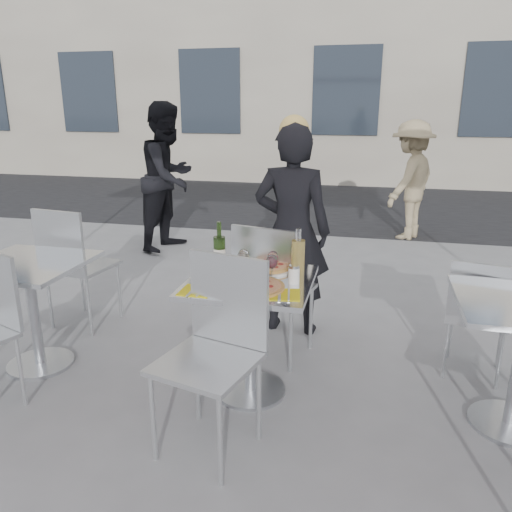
% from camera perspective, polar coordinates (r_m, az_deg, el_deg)
% --- Properties ---
extents(ground, '(80.00, 80.00, 0.00)m').
position_cam_1_polar(ground, '(3.25, -0.62, -15.25)').
color(ground, slate).
extents(street_asphalt, '(24.00, 5.00, 0.00)m').
position_cam_1_polar(street_asphalt, '(9.36, 8.92, 6.09)').
color(street_asphalt, black).
rests_on(street_asphalt, ground).
extents(main_table, '(0.72, 0.72, 0.75)m').
position_cam_1_polar(main_table, '(3.00, -0.65, -6.50)').
color(main_table, '#B7BABF').
rests_on(main_table, ground).
extents(side_table_left, '(0.72, 0.72, 0.75)m').
position_cam_1_polar(side_table_left, '(3.64, -24.32, -3.79)').
color(side_table_left, '#B7BABF').
rests_on(side_table_left, ground).
extents(chair_far, '(0.54, 0.55, 0.99)m').
position_cam_1_polar(chair_far, '(3.37, 1.66, -3.00)').
color(chair_far, silver).
rests_on(chair_far, ground).
extents(chair_near, '(0.56, 0.57, 1.00)m').
position_cam_1_polar(chair_near, '(2.58, -4.49, -9.31)').
color(chair_near, silver).
rests_on(chair_near, ground).
extents(side_chair_lfar, '(0.51, 0.52, 0.99)m').
position_cam_1_polar(side_chair_lfar, '(4.13, -20.26, -0.27)').
color(side_chair_lfar, silver).
rests_on(side_chair_lfar, ground).
extents(side_chair_rfar, '(0.45, 0.46, 0.82)m').
position_cam_1_polar(side_chair_rfar, '(3.47, 24.07, -5.66)').
color(side_chair_rfar, silver).
rests_on(side_chair_rfar, ground).
extents(woman_diner, '(0.60, 0.41, 1.61)m').
position_cam_1_polar(woman_diner, '(3.81, 4.13, 2.84)').
color(woman_diner, black).
rests_on(woman_diner, ground).
extents(pedestrian_a, '(0.84, 0.98, 1.77)m').
position_cam_1_polar(pedestrian_a, '(6.21, -9.93, 8.86)').
color(pedestrian_a, black).
rests_on(pedestrian_a, ground).
extents(pedestrian_b, '(0.97, 1.15, 1.55)m').
position_cam_1_polar(pedestrian_b, '(6.92, 17.22, 8.25)').
color(pedestrian_b, tan).
rests_on(pedestrian_b, ground).
extents(pizza_near, '(0.35, 0.35, 0.02)m').
position_cam_1_polar(pizza_near, '(2.78, -0.31, -3.52)').
color(pizza_near, '#B88348').
rests_on(pizza_near, main_table).
extents(pizza_far, '(0.32, 0.32, 0.03)m').
position_cam_1_polar(pizza_far, '(3.10, 1.39, -1.23)').
color(pizza_far, white).
rests_on(pizza_far, main_table).
extents(salad_plate, '(0.22, 0.22, 0.09)m').
position_cam_1_polar(salad_plate, '(2.99, -0.06, -1.56)').
color(salad_plate, white).
rests_on(salad_plate, main_table).
extents(wine_bottle, '(0.07, 0.08, 0.29)m').
position_cam_1_polar(wine_bottle, '(3.11, -4.19, 0.66)').
color(wine_bottle, '#375A21').
rests_on(wine_bottle, main_table).
extents(carafe, '(0.08, 0.08, 0.29)m').
position_cam_1_polar(carafe, '(2.96, 4.82, -0.11)').
color(carafe, tan).
rests_on(carafe, main_table).
extents(sugar_shaker, '(0.06, 0.06, 0.11)m').
position_cam_1_polar(sugar_shaker, '(2.86, 4.36, -2.09)').
color(sugar_shaker, white).
rests_on(sugar_shaker, main_table).
extents(wineglass_white_a, '(0.07, 0.07, 0.16)m').
position_cam_1_polar(wineglass_white_a, '(2.99, -1.43, -0.07)').
color(wineglass_white_a, white).
rests_on(wineglass_white_a, main_table).
extents(wineglass_white_b, '(0.07, 0.07, 0.16)m').
position_cam_1_polar(wineglass_white_b, '(2.94, -1.55, -0.38)').
color(wineglass_white_b, white).
rests_on(wineglass_white_b, main_table).
extents(wineglass_red_a, '(0.07, 0.07, 0.16)m').
position_cam_1_polar(wineglass_red_a, '(2.88, 1.81, -0.76)').
color(wineglass_red_a, white).
rests_on(wineglass_red_a, main_table).
extents(wineglass_red_b, '(0.07, 0.07, 0.16)m').
position_cam_1_polar(wineglass_red_b, '(2.95, 1.94, -0.32)').
color(wineglass_red_b, white).
rests_on(wineglass_red_b, main_table).
extents(napkin_left, '(0.18, 0.20, 0.01)m').
position_cam_1_polar(napkin_left, '(2.77, -6.76, -3.93)').
color(napkin_left, gold).
rests_on(napkin_left, main_table).
extents(napkin_right, '(0.21, 0.21, 0.01)m').
position_cam_1_polar(napkin_right, '(2.70, 3.13, -4.39)').
color(napkin_right, gold).
rests_on(napkin_right, main_table).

